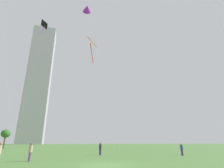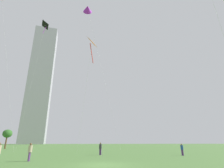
{
  "view_description": "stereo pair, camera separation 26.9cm",
  "coord_description": "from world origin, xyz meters",
  "px_view_note": "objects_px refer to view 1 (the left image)",
  "views": [
    {
      "loc": [
        -0.94,
        -15.14,
        1.79
      ],
      "look_at": [
        1.49,
        9.46,
        10.09
      ],
      "focal_mm": 27.58,
      "sensor_mm": 36.0,
      "label": 1
    },
    {
      "loc": [
        -0.67,
        -15.16,
        1.79
      ],
      "look_at": [
        1.49,
        9.46,
        10.09
      ],
      "focal_mm": 27.58,
      "sensor_mm": 36.0,
      "label": 2
    }
  ],
  "objects_px": {
    "park_tree_1": "(6,134)",
    "person_standing_1": "(30,151)",
    "kite_flying_3": "(92,43)",
    "kite_flying_4": "(87,9)",
    "person_standing_0": "(100,148)",
    "person_standing_2": "(182,149)",
    "distant_highrise_0": "(39,82)",
    "kite_flying_1": "(44,26)"
  },
  "relations": [
    {
      "from": "park_tree_1",
      "to": "person_standing_1",
      "type": "bearing_deg",
      "value": -61.26
    },
    {
      "from": "person_standing_1",
      "to": "kite_flying_3",
      "type": "xyz_separation_m",
      "value": [
        5.38,
        4.13,
        14.79
      ]
    },
    {
      "from": "person_standing_1",
      "to": "kite_flying_4",
      "type": "relative_size",
      "value": 0.05
    },
    {
      "from": "person_standing_0",
      "to": "kite_flying_3",
      "type": "relative_size",
      "value": 0.1
    },
    {
      "from": "kite_flying_4",
      "to": "park_tree_1",
      "type": "height_order",
      "value": "kite_flying_4"
    },
    {
      "from": "person_standing_2",
      "to": "kite_flying_4",
      "type": "height_order",
      "value": "kite_flying_4"
    },
    {
      "from": "kite_flying_3",
      "to": "park_tree_1",
      "type": "distance_m",
      "value": 38.15
    },
    {
      "from": "person_standing_0",
      "to": "distant_highrise_0",
      "type": "distance_m",
      "value": 133.19
    },
    {
      "from": "kite_flying_1",
      "to": "park_tree_1",
      "type": "height_order",
      "value": "kite_flying_1"
    },
    {
      "from": "park_tree_1",
      "to": "kite_flying_1",
      "type": "bearing_deg",
      "value": -42.76
    },
    {
      "from": "person_standing_0",
      "to": "park_tree_1",
      "type": "xyz_separation_m",
      "value": [
        -24.64,
        24.43,
        2.83
      ]
    },
    {
      "from": "kite_flying_1",
      "to": "kite_flying_4",
      "type": "bearing_deg",
      "value": -34.8
    },
    {
      "from": "person_standing_1",
      "to": "distant_highrise_0",
      "type": "distance_m",
      "value": 137.55
    },
    {
      "from": "person_standing_0",
      "to": "kite_flying_4",
      "type": "height_order",
      "value": "kite_flying_4"
    },
    {
      "from": "person_standing_1",
      "to": "park_tree_1",
      "type": "relative_size",
      "value": 0.34
    },
    {
      "from": "person_standing_2",
      "to": "person_standing_0",
      "type": "bearing_deg",
      "value": 35.21
    },
    {
      "from": "kite_flying_3",
      "to": "park_tree_1",
      "type": "xyz_separation_m",
      "value": [
        -23.0,
        27.99,
        -11.96
      ]
    },
    {
      "from": "person_standing_0",
      "to": "kite_flying_3",
      "type": "height_order",
      "value": "kite_flying_3"
    },
    {
      "from": "person_standing_1",
      "to": "kite_flying_1",
      "type": "relative_size",
      "value": 0.05
    },
    {
      "from": "person_standing_1",
      "to": "distant_highrise_0",
      "type": "relative_size",
      "value": 0.02
    },
    {
      "from": "kite_flying_4",
      "to": "distant_highrise_0",
      "type": "xyz_separation_m",
      "value": [
        -44.97,
        106.43,
        16.83
      ]
    },
    {
      "from": "person_standing_2",
      "to": "distant_highrise_0",
      "type": "xyz_separation_m",
      "value": [
        -59.61,
        116.47,
        48.27
      ]
    },
    {
      "from": "person_standing_1",
      "to": "kite_flying_4",
      "type": "height_order",
      "value": "kite_flying_4"
    },
    {
      "from": "person_standing_0",
      "to": "kite_flying_1",
      "type": "bearing_deg",
      "value": -15.31
    },
    {
      "from": "person_standing_0",
      "to": "person_standing_1",
      "type": "distance_m",
      "value": 10.41
    },
    {
      "from": "person_standing_2",
      "to": "distant_highrise_0",
      "type": "distance_m",
      "value": 139.46
    },
    {
      "from": "person_standing_2",
      "to": "distant_highrise_0",
      "type": "bearing_deg",
      "value": -16.44
    },
    {
      "from": "person_standing_1",
      "to": "kite_flying_3",
      "type": "relative_size",
      "value": 0.1
    },
    {
      "from": "kite_flying_3",
      "to": "park_tree_1",
      "type": "bearing_deg",
      "value": 129.41
    },
    {
      "from": "person_standing_1",
      "to": "kite_flying_1",
      "type": "distance_m",
      "value": 41.3
    },
    {
      "from": "kite_flying_4",
      "to": "distant_highrise_0",
      "type": "bearing_deg",
      "value": 112.9
    },
    {
      "from": "kite_flying_1",
      "to": "park_tree_1",
      "type": "xyz_separation_m",
      "value": [
        -8.53,
        7.89,
        -29.35
      ]
    },
    {
      "from": "person_standing_2",
      "to": "park_tree_1",
      "type": "relative_size",
      "value": 0.31
    },
    {
      "from": "person_standing_0",
      "to": "kite_flying_1",
      "type": "relative_size",
      "value": 0.05
    },
    {
      "from": "distant_highrise_0",
      "to": "person_standing_2",
      "type": "bearing_deg",
      "value": -73.17
    },
    {
      "from": "kite_flying_1",
      "to": "kite_flying_3",
      "type": "distance_m",
      "value": 30.26
    },
    {
      "from": "kite_flying_3",
      "to": "kite_flying_4",
      "type": "relative_size",
      "value": 0.5
    },
    {
      "from": "kite_flying_4",
      "to": "park_tree_1",
      "type": "relative_size",
      "value": 6.8
    },
    {
      "from": "kite_flying_4",
      "to": "park_tree_1",
      "type": "distance_m",
      "value": 39.14
    },
    {
      "from": "person_standing_1",
      "to": "person_standing_2",
      "type": "height_order",
      "value": "person_standing_1"
    },
    {
      "from": "kite_flying_3",
      "to": "park_tree_1",
      "type": "height_order",
      "value": "kite_flying_3"
    },
    {
      "from": "kite_flying_1",
      "to": "kite_flying_3",
      "type": "bearing_deg",
      "value": -54.25
    }
  ]
}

